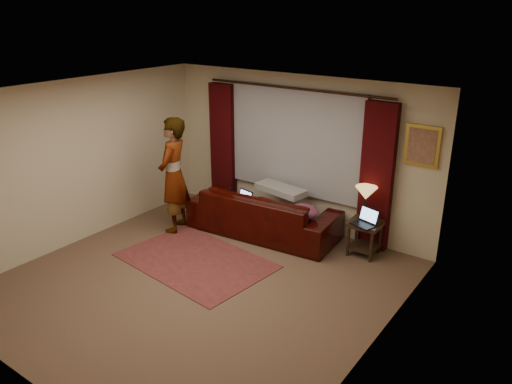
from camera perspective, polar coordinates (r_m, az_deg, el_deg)
floor at (r=7.13m, az=-6.39°, el=-10.22°), size 5.00×5.00×0.01m
ceiling at (r=6.21m, az=-7.35°, el=10.88°), size 5.00×5.00×0.02m
wall_back at (r=8.46m, az=4.60°, el=4.57°), size 5.00×0.02×2.60m
wall_front at (r=5.18m, az=-25.89°, el=-8.45°), size 5.00×0.02×2.60m
wall_left at (r=8.37m, az=-19.66°, el=3.23°), size 0.02×5.00×2.60m
wall_right at (r=5.33m, az=13.67°, el=-6.01°), size 0.02×5.00×2.60m
sheer_curtain at (r=8.36m, az=4.42°, el=5.80°), size 2.50×0.05×1.80m
drape_left at (r=9.24m, az=-3.78°, el=5.21°), size 0.50×0.14×2.30m
drape_right at (r=7.77m, az=13.63°, el=1.64°), size 0.50×0.14×2.30m
curtain_rod at (r=8.14m, az=4.40°, el=11.72°), size 0.04×0.04×3.40m
picture_frame at (r=7.50m, az=18.47°, el=5.01°), size 0.50×0.04×0.60m
sofa at (r=8.29m, az=0.84°, el=-1.52°), size 2.60×1.30×1.01m
throw_blanket at (r=8.22m, az=2.86°, el=2.07°), size 0.94×0.50×0.10m
clothing_pile at (r=7.81m, az=5.53°, el=-2.25°), size 0.55×0.47×0.20m
laptop_sofa at (r=8.28m, az=-1.77°, el=-0.73°), size 0.37×0.39×0.22m
area_rug at (r=7.67m, az=-6.93°, el=-7.77°), size 2.39×1.73×0.01m
end_table at (r=7.87m, az=12.28°, el=-5.15°), size 0.49×0.49×0.55m
tiffany_lamp at (r=7.73m, az=12.38°, el=-1.26°), size 0.38×0.38×0.53m
laptop_table at (r=7.57m, az=12.20°, el=-2.86°), size 0.43×0.45×0.25m
person at (r=8.38m, az=-9.40°, el=1.88°), size 0.74×0.74×1.96m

